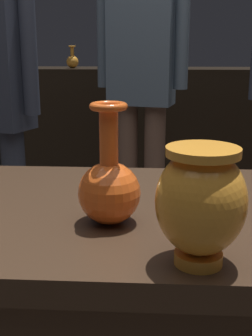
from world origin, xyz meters
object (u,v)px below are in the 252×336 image
vase_centerpiece (109,186)px  vase_tall_behind (201,201)px  visitor_center_back (142,71)px  shelf_vase_left (72,61)px

vase_centerpiece → vase_tall_behind: vase_centerpiece is taller
vase_tall_behind → visitor_center_back: visitor_center_back is taller
vase_centerpiece → shelf_vase_left: (-0.46, 2.24, 0.16)m
visitor_center_back → vase_tall_behind: bearing=108.5°
vase_centerpiece → visitor_center_back: 1.48m
shelf_vase_left → vase_centerpiece: bearing=-78.4°
vase_tall_behind → visitor_center_back: size_ratio=0.11×
shelf_vase_left → visitor_center_back: 0.90m
vase_tall_behind → shelf_vase_left: (-0.62, 2.40, 0.13)m
visitor_center_back → shelf_vase_left: bearing=-43.6°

